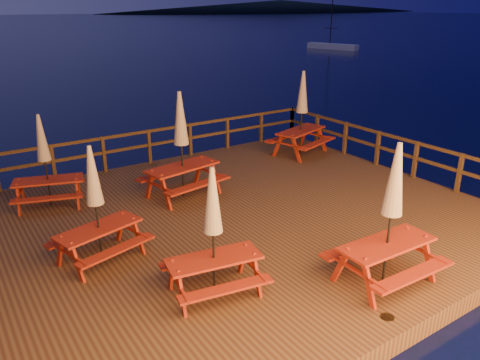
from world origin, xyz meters
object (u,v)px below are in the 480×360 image
Objects in this scene: sailboat at (332,46)px; picnic_table_2 at (302,112)px; picnic_table_1 at (96,203)px; picnic_table_0 at (391,213)px.

sailboat reaches higher than picnic_table_2.
sailboat is 3.47× the size of picnic_table_2.
sailboat reaches higher than picnic_table_1.
picnic_table_1 is 8.52m from picnic_table_2.
picnic_table_0 is 0.96× the size of picnic_table_2.
picnic_table_2 is (3.87, 6.81, 0.06)m from picnic_table_0.
picnic_table_2 reaches higher than picnic_table_0.
picnic_table_0 is 1.12× the size of picnic_table_1.
picnic_table_0 is at bearing -136.28° from picnic_table_2.
sailboat is at bearing 25.52° from picnic_table_1.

